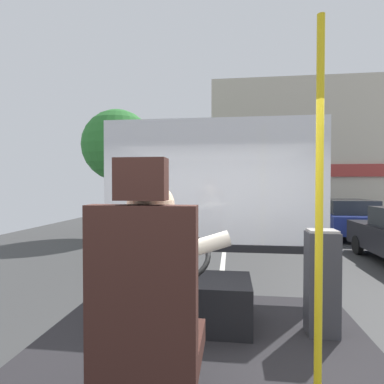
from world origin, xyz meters
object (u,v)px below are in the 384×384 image
Objects in this scene: handrail_pole at (319,207)px; parked_car_blue at (345,217)px; bus_driver at (154,278)px; steering_console at (186,300)px; driver_seat at (148,324)px; fare_box at (322,282)px.

handrail_pole is 0.56× the size of parked_car_blue.
bus_driver is 0.71× the size of steering_console.
driver_seat is 1.12m from handrail_pole.
handrail_pole is at bearing -109.49° from parked_car_blue.
handrail_pole is at bearing 27.53° from driver_seat.
driver_seat is at bearing -131.98° from fare_box.
bus_driver is at bearing -134.75° from fare_box.
fare_box reaches higher than parked_car_blue.
fare_box is at bearing -109.70° from parked_car_blue.
fare_box is at bearing 48.02° from driver_seat.
driver_seat is at bearing -112.61° from parked_car_blue.
bus_driver is 0.92× the size of fare_box.
steering_console is at bearing -115.07° from parked_car_blue.
fare_box is at bearing 73.33° from handrail_pole.
bus_driver reaches higher than steering_console.
parked_car_blue is (4.77, 10.19, -0.28)m from steering_console.
bus_driver is at bearing 90.00° from driver_seat.
parked_car_blue is (3.89, 10.99, -1.15)m from handrail_pole.
parked_car_blue is at bearing 70.51° from handrail_pole.
parked_car_blue is at bearing 67.39° from driver_seat.
steering_console is at bearing 90.00° from driver_seat.
parked_car_blue is at bearing 67.19° from bus_driver.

